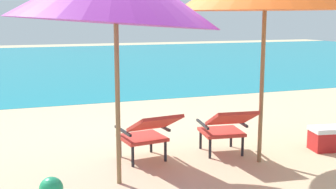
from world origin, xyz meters
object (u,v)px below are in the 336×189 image
object	(u,v)px
lounge_chair_left	(148,131)
cooler_box	(328,138)
lounge_chair_right	(226,126)
beach_ball	(51,189)

from	to	relation	value
lounge_chair_left	cooler_box	distance (m)	2.48
lounge_chair_right	beach_ball	world-z (taller)	lounge_chair_right
beach_ball	cooler_box	bearing A→B (deg)	6.84
lounge_chair_right	cooler_box	bearing A→B (deg)	-8.58
lounge_chair_right	lounge_chair_left	bearing A→B (deg)	175.49
lounge_chair_left	beach_ball	xyz separation A→B (m)	(-1.22, -0.74, -0.29)
lounge_chair_left	cooler_box	size ratio (longest dim) A/B	1.81
lounge_chair_left	cooler_box	world-z (taller)	lounge_chair_left
lounge_chair_left	beach_ball	size ratio (longest dim) A/B	3.98
lounge_chair_right	cooler_box	size ratio (longest dim) A/B	1.80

